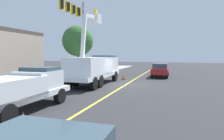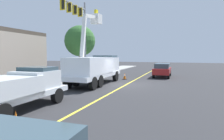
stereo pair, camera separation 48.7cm
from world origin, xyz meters
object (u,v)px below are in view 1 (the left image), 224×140
object	(u,v)px
service_pickup_truck	(21,88)
utility_bucket_truck	(95,67)
passing_minivan	(160,69)
traffic_signal_mast	(77,22)
traffic_cone_leading	(23,123)
traffic_cone_mid_front	(124,76)

from	to	relation	value
service_pickup_truck	utility_bucket_truck	bearing A→B (deg)	4.44
passing_minivan	traffic_signal_mast	distance (m)	11.60
utility_bucket_truck	passing_minivan	world-z (taller)	utility_bucket_truck
traffic_cone_leading	traffic_signal_mast	distance (m)	16.83
traffic_cone_leading	traffic_signal_mast	xyz separation A→B (m)	(14.24, 6.69, 5.99)
traffic_cone_leading	utility_bucket_truck	bearing A→B (deg)	15.00
utility_bucket_truck	passing_minivan	bearing A→B (deg)	-28.99
utility_bucket_truck	traffic_cone_mid_front	bearing A→B (deg)	-16.30
utility_bucket_truck	traffic_cone_mid_front	distance (m)	4.86
traffic_cone_leading	traffic_signal_mast	bearing A→B (deg)	25.16
traffic_cone_mid_front	traffic_cone_leading	bearing A→B (deg)	-173.73
service_pickup_truck	traffic_cone_leading	xyz separation A→B (m)	(-2.17, -2.35, -0.73)
utility_bucket_truck	traffic_signal_mast	xyz separation A→B (m)	(2.76, 3.61, 4.76)
service_pickup_truck	traffic_signal_mast	distance (m)	13.87
service_pickup_truck	traffic_cone_leading	distance (m)	3.28
utility_bucket_truck	service_pickup_truck	distance (m)	9.35
passing_minivan	traffic_signal_mast	size ratio (longest dim) A/B	0.55
service_pickup_truck	traffic_signal_mast	world-z (taller)	traffic_signal_mast
passing_minivan	utility_bucket_truck	bearing A→B (deg)	151.01
traffic_cone_leading	traffic_cone_mid_front	world-z (taller)	traffic_cone_leading
service_pickup_truck	traffic_signal_mast	bearing A→B (deg)	19.76
passing_minivan	traffic_signal_mast	xyz separation A→B (m)	(-5.88, 8.40, 5.41)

